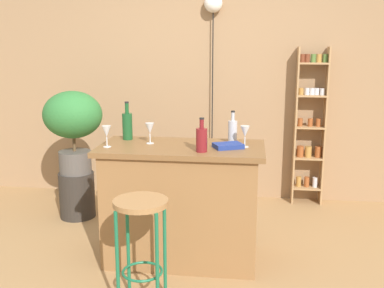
% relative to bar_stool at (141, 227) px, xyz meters
% --- Properties ---
extents(ground, '(12.00, 12.00, 0.00)m').
position_rel_bar_stool_xyz_m(ground, '(0.16, 0.40, -0.55)').
color(ground, '#A37A4C').
extents(back_wall, '(6.40, 0.10, 2.80)m').
position_rel_bar_stool_xyz_m(back_wall, '(0.16, 2.35, 0.85)').
color(back_wall, '#997551').
rests_on(back_wall, ground).
extents(kitchen_counter, '(1.27, 0.64, 0.93)m').
position_rel_bar_stool_xyz_m(kitchen_counter, '(0.16, 0.70, -0.08)').
color(kitchen_counter, olive).
rests_on(kitchen_counter, ground).
extents(bar_stool, '(0.36, 0.36, 0.73)m').
position_rel_bar_stool_xyz_m(bar_stool, '(0.00, 0.00, 0.00)').
color(bar_stool, '#196642').
rests_on(bar_stool, ground).
extents(spice_shelf, '(0.32, 0.17, 1.67)m').
position_rel_bar_stool_xyz_m(spice_shelf, '(1.31, 2.19, 0.30)').
color(spice_shelf, '#A87F51').
rests_on(spice_shelf, ground).
extents(plant_stool, '(0.35, 0.35, 0.46)m').
position_rel_bar_stool_xyz_m(plant_stool, '(-1.02, 1.46, -0.32)').
color(plant_stool, '#2D2823').
rests_on(plant_stool, ground).
extents(potted_plant, '(0.57, 0.51, 0.81)m').
position_rel_bar_stool_xyz_m(potted_plant, '(-1.02, 1.46, 0.42)').
color(potted_plant, '#514C47').
rests_on(potted_plant, plant_stool).
extents(bottle_sauce_amber, '(0.08, 0.08, 0.25)m').
position_rel_bar_stool_xyz_m(bottle_sauce_amber, '(0.33, 0.53, 0.48)').
color(bottle_sauce_amber, maroon).
rests_on(bottle_sauce_amber, kitchen_counter).
extents(bottle_olive_oil, '(0.07, 0.07, 0.26)m').
position_rel_bar_stool_xyz_m(bottle_olive_oil, '(0.54, 0.86, 0.48)').
color(bottle_olive_oil, '#B2B2B7').
rests_on(bottle_olive_oil, kitchen_counter).
extents(bottle_spirits_clear, '(0.08, 0.08, 0.31)m').
position_rel_bar_stool_xyz_m(bottle_spirits_clear, '(-0.32, 0.89, 0.50)').
color(bottle_spirits_clear, '#194C23').
rests_on(bottle_spirits_clear, kitchen_counter).
extents(wine_glass_left, '(0.07, 0.07, 0.16)m').
position_rel_bar_stool_xyz_m(wine_glass_left, '(-0.10, 0.75, 0.50)').
color(wine_glass_left, silver).
rests_on(wine_glass_left, kitchen_counter).
extents(wine_glass_center, '(0.07, 0.07, 0.16)m').
position_rel_bar_stool_xyz_m(wine_glass_center, '(-0.40, 0.59, 0.50)').
color(wine_glass_center, silver).
rests_on(wine_glass_center, kitchen_counter).
extents(wine_glass_right, '(0.07, 0.07, 0.16)m').
position_rel_bar_stool_xyz_m(wine_glass_right, '(0.64, 0.72, 0.50)').
color(wine_glass_right, silver).
rests_on(wine_glass_right, kitchen_counter).
extents(cookbook, '(0.25, 0.22, 0.03)m').
position_rel_bar_stool_xyz_m(cookbook, '(0.52, 0.67, 0.40)').
color(cookbook, navy).
rests_on(cookbook, kitchen_counter).
extents(pendant_globe_light, '(0.19, 0.19, 2.21)m').
position_rel_bar_stool_xyz_m(pendant_globe_light, '(0.26, 2.24, 1.52)').
color(pendant_globe_light, black).
rests_on(pendant_globe_light, ground).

